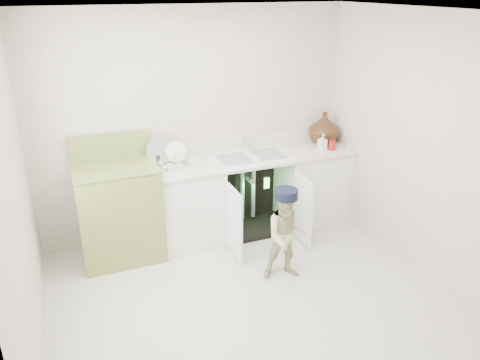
# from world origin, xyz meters

# --- Properties ---
(ground) EXTENTS (3.50, 3.50, 0.00)m
(ground) POSITION_xyz_m (0.00, 0.00, 0.00)
(ground) COLOR #B8AFA2
(ground) RESTS_ON ground
(room_shell) EXTENTS (6.00, 5.50, 1.26)m
(room_shell) POSITION_xyz_m (0.00, 0.00, 1.25)
(room_shell) COLOR beige
(room_shell) RESTS_ON ground
(counter_run) EXTENTS (2.44, 1.02, 1.28)m
(counter_run) POSITION_xyz_m (0.60, 1.21, 0.49)
(counter_run) COLOR white
(counter_run) RESTS_ON ground
(avocado_stove) EXTENTS (0.82, 0.65, 1.27)m
(avocado_stove) POSITION_xyz_m (-0.94, 1.18, 0.52)
(avocado_stove) COLOR olive
(avocado_stove) RESTS_ON ground
(repair_worker) EXTENTS (0.52, 0.91, 0.93)m
(repair_worker) POSITION_xyz_m (0.49, 0.18, 0.47)
(repair_worker) COLOR #C6B98E
(repair_worker) RESTS_ON ground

